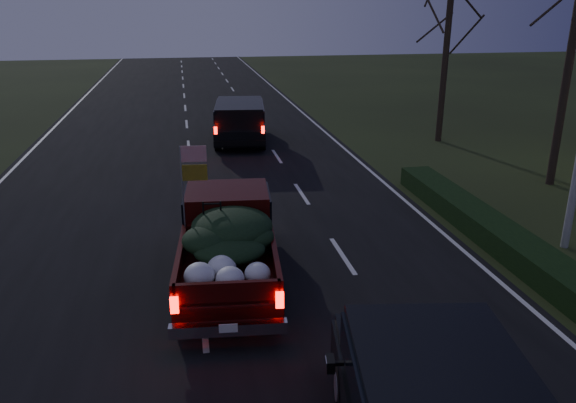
{
  "coord_description": "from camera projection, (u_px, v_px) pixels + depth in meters",
  "views": [
    {
      "loc": [
        -0.15,
        -9.95,
        6.02
      ],
      "look_at": [
        2.33,
        3.24,
        1.3
      ],
      "focal_mm": 35.0,
      "sensor_mm": 36.0,
      "label": 1
    }
  ],
  "objects": [
    {
      "name": "lead_suv",
      "position": [
        240.0,
        118.0,
        25.58
      ],
      "size": [
        2.76,
        5.44,
        1.5
      ],
      "rotation": [
        0.0,
        0.0,
        -0.11
      ],
      "color": "black",
      "rests_on": "ground"
    },
    {
      "name": "pickup_truck",
      "position": [
        228.0,
        237.0,
        12.67
      ],
      "size": [
        2.54,
        5.58,
        2.84
      ],
      "rotation": [
        0.0,
        0.0,
        -0.09
      ],
      "color": "#3A0908",
      "rests_on": "ground"
    },
    {
      "name": "bare_tree_far",
      "position": [
        449.0,
        24.0,
        24.49
      ],
      "size": [
        3.6,
        3.6,
        7.0
      ],
      "color": "black",
      "rests_on": "ground"
    },
    {
      "name": "road_asphalt",
      "position": [
        204.0,
        322.0,
        11.24
      ],
      "size": [
        14.0,
        120.0,
        0.02
      ],
      "primitive_type": "cube",
      "color": "black",
      "rests_on": "ground"
    },
    {
      "name": "ground",
      "position": [
        204.0,
        322.0,
        11.25
      ],
      "size": [
        120.0,
        120.0,
        0.0
      ],
      "primitive_type": "plane",
      "color": "black",
      "rests_on": "ground"
    },
    {
      "name": "hedge_row",
      "position": [
        486.0,
        227.0,
        15.29
      ],
      "size": [
        1.0,
        10.0,
        0.6
      ],
      "primitive_type": "cube",
      "color": "black",
      "rests_on": "ground"
    }
  ]
}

